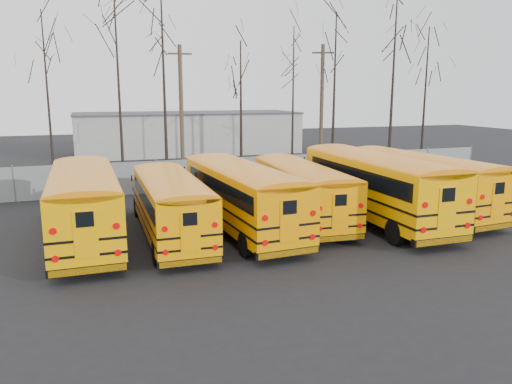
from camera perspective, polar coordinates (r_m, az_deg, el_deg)
name	(u,v)px	position (r m, az deg, el deg)	size (l,w,h in m)	color
ground	(292,240)	(21.26, 4.12, -5.46)	(120.00, 120.00, 0.00)	black
fence	(219,173)	(32.15, -4.24, 2.13)	(40.00, 0.04, 2.00)	gray
distant_building	(188,133)	(51.85, -7.79, 6.67)	(22.00, 8.00, 4.00)	#A6A6A1
bus_a	(84,199)	(21.69, -19.07, -0.73)	(2.63, 11.21, 3.13)	black
bus_b	(170,201)	(21.29, -9.80, -1.02)	(2.40, 10.03, 2.80)	black
bus_c	(240,191)	(22.12, -1.81, 0.06)	(3.25, 11.17, 3.09)	black
bus_d	(301,187)	(24.00, 5.13, 0.57)	(3.00, 10.30, 2.85)	black
bus_e	(373,181)	(24.56, 13.23, 1.24)	(2.81, 11.95, 3.34)	black
bus_f	(418,178)	(26.90, 18.05, 1.54)	(3.47, 11.24, 3.10)	black
utility_pole_left	(181,111)	(35.95, -8.52, 9.10)	(1.67, 0.29, 9.35)	#4D3C2B
utility_pole_right	(322,105)	(41.56, 7.51, 9.79)	(1.67, 0.79, 9.88)	#4A3B2A
tree_2	(48,99)	(36.32, -22.68, 9.78)	(0.26, 0.26, 11.37)	black
tree_3	(119,86)	(32.67, -15.42, 11.57)	(0.26, 0.26, 12.98)	black
tree_4	(164,89)	(33.03, -10.45, 11.55)	(0.26, 0.26, 12.72)	black
tree_5	(241,112)	(34.70, -1.73, 9.07)	(0.26, 0.26, 9.52)	black
tree_6	(293,102)	(37.97, 4.24, 10.25)	(0.26, 0.26, 10.85)	black
tree_7	(334,94)	(39.12, 8.92, 11.00)	(0.26, 0.26, 11.97)	black
tree_8	(392,89)	(38.89, 15.32, 11.24)	(0.26, 0.26, 12.65)	black
tree_9	(425,100)	(41.47, 18.71, 9.88)	(0.26, 0.26, 10.99)	black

